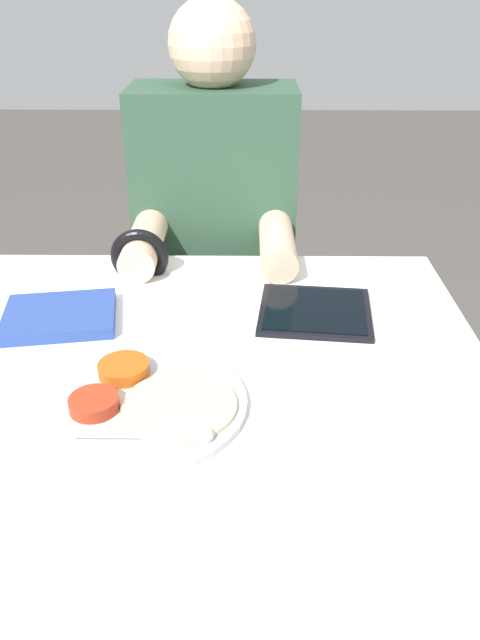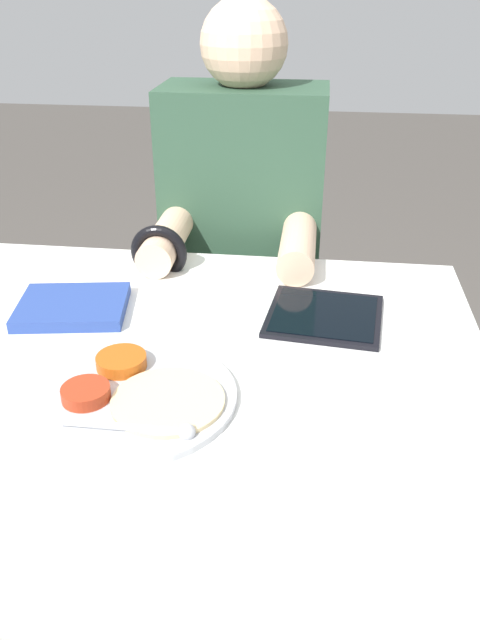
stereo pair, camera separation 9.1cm
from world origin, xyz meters
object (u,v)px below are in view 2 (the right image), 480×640
at_px(person_diner, 243,296).
at_px(thali_tray, 135,394).
at_px(tablet_device, 324,316).
at_px(red_notebook, 73,307).

bearing_deg(person_diner, thali_tray, -95.42).
height_order(thali_tray, tablet_device, thali_tray).
bearing_deg(tablet_device, thali_tray, -134.00).
bearing_deg(red_notebook, tablet_device, 4.26).
bearing_deg(tablet_device, red_notebook, -175.74).
xyz_separation_m(tablet_device, person_diner, (-0.19, 0.42, -0.19)).
bearing_deg(thali_tray, person_diner, 84.58).
relative_size(thali_tray, person_diner, 0.22).
distance_m(thali_tray, person_diner, 0.71).
bearing_deg(tablet_device, person_diner, 114.23).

